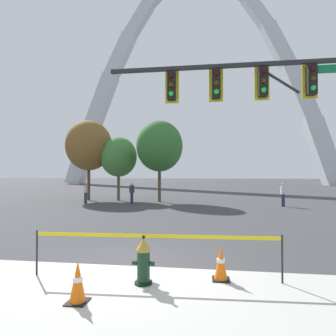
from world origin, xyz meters
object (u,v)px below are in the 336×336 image
monument_arch (196,87)px  pedestrian_walking_right (283,195)px  traffic_cone_by_hydrant (78,282)px  traffic_cone_mid_sidewalk (221,263)px  pedestrian_standing_center (132,193)px  fire_hydrant (144,261)px  traffic_signal_gantry (277,103)px  pedestrian_walking_left (86,193)px

monument_arch → pedestrian_walking_right: 42.46m
traffic_cone_by_hydrant → traffic_cone_mid_sidewalk: same height
traffic_cone_mid_sidewalk → pedestrian_standing_center: 15.19m
traffic_cone_by_hydrant → traffic_cone_mid_sidewalk: (2.54, 1.37, 0.00)m
fire_hydrant → traffic_cone_mid_sidewalk: 1.64m
pedestrian_standing_center → monument_arch: bearing=84.3°
traffic_cone_by_hydrant → pedestrian_standing_center: 15.76m
pedestrian_standing_center → traffic_signal_gantry: bearing=-56.3°
pedestrian_walking_right → monument_arch: bearing=100.7°
traffic_cone_mid_sidewalk → monument_arch: monument_arch is taller
fire_hydrant → pedestrian_walking_left: pedestrian_walking_left is taller
traffic_cone_mid_sidewalk → monument_arch: size_ratio=0.01×
traffic_cone_mid_sidewalk → pedestrian_standing_center: size_ratio=0.46×
pedestrian_standing_center → pedestrian_walking_right: 10.75m
traffic_signal_gantry → pedestrian_walking_left: size_ratio=4.92×
traffic_signal_gantry → pedestrian_standing_center: traffic_signal_gantry is taller
traffic_cone_by_hydrant → pedestrian_standing_center: size_ratio=0.46×
traffic_cone_by_hydrant → pedestrian_walking_left: bearing=113.9°
traffic_cone_mid_sidewalk → pedestrian_walking_right: (4.99, 13.79, 0.46)m
monument_arch → fire_hydrant: bearing=-89.5°
pedestrian_standing_center → fire_hydrant: bearing=-73.9°
traffic_cone_mid_sidewalk → monument_arch: 54.68m
pedestrian_walking_left → pedestrian_standing_center: (3.39, 0.54, 0.00)m
traffic_cone_mid_sidewalk → traffic_signal_gantry: 5.18m
pedestrian_walking_left → traffic_signal_gantry: bearing=-44.6°
fire_hydrant → pedestrian_standing_center: 15.05m
traffic_cone_by_hydrant → pedestrian_walking_left: pedestrian_walking_left is taller
traffic_cone_by_hydrant → fire_hydrant: bearing=45.0°
traffic_cone_by_hydrant → traffic_signal_gantry: size_ratio=0.09×
monument_arch → pedestrian_standing_center: (-3.71, -36.87, -19.39)m
traffic_cone_mid_sidewalk → pedestrian_walking_left: size_ratio=0.46×
fire_hydrant → pedestrian_walking_left: 15.84m
traffic_cone_mid_sidewalk → pedestrian_walking_right: size_ratio=0.46×
traffic_cone_mid_sidewalk → traffic_signal_gantry: traffic_signal_gantry is taller
traffic_cone_mid_sidewalk → pedestrian_walking_left: pedestrian_walking_left is taller
traffic_cone_by_hydrant → traffic_cone_mid_sidewalk: bearing=28.4°
traffic_cone_mid_sidewalk → monument_arch: (-2.04, 50.91, 19.85)m
fire_hydrant → monument_arch: monument_arch is taller
fire_hydrant → pedestrian_standing_center: size_ratio=0.62×
fire_hydrant → traffic_signal_gantry: 6.05m
monument_arch → pedestrian_walking_right: monument_arch is taller
traffic_signal_gantry → pedestrian_walking_left: (-10.99, 10.84, -3.59)m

